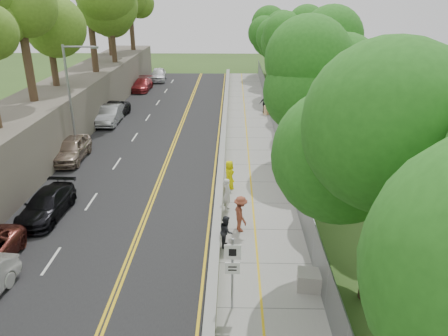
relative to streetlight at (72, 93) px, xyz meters
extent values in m
plane|color=#33511E|center=(10.46, -14.00, -4.64)|extent=(140.00, 140.00, 0.00)
cube|color=black|center=(5.06, 1.00, -4.62)|extent=(11.20, 66.00, 0.04)
cube|color=gray|center=(13.01, 1.00, -4.61)|extent=(4.20, 66.00, 0.05)
cube|color=#A5C718|center=(10.71, 1.00, -4.34)|extent=(0.42, 66.00, 0.60)
cube|color=#595147|center=(-3.04, 1.00, -2.64)|extent=(5.00, 66.00, 4.00)
cube|color=slate|center=(15.11, 1.00, -3.64)|extent=(0.04, 66.00, 2.00)
cylinder|color=gray|center=(-0.24, 0.00, -0.64)|extent=(0.18, 0.18, 8.00)
cylinder|color=gray|center=(0.87, 0.00, 3.21)|extent=(2.30, 0.13, 0.13)
cube|color=gray|center=(1.95, 0.00, 3.16)|extent=(0.50, 0.22, 0.14)
cylinder|color=gray|center=(11.51, -17.00, -3.04)|extent=(0.09, 0.09, 3.10)
cube|color=white|center=(11.51, -17.03, -2.04)|extent=(0.62, 0.04, 0.62)
cube|color=white|center=(11.51, -17.03, -2.74)|extent=(0.56, 0.04, 0.50)
cylinder|color=orange|center=(14.76, 11.31, -4.15)|extent=(0.54, 0.54, 0.89)
cube|color=gray|center=(14.76, -15.72, -4.21)|extent=(1.25, 1.00, 0.76)
imported|color=black|center=(1.46, -9.78, -3.91)|extent=(2.11, 4.80, 1.37)
imported|color=gray|center=(-0.14, -1.36, -3.76)|extent=(2.11, 4.96, 1.67)
imported|color=#A3A6A9|center=(0.17, 8.01, -3.78)|extent=(1.86, 5.03, 1.65)
imported|color=black|center=(-0.14, 9.77, -3.85)|extent=(2.79, 5.51, 1.49)
imported|color=maroon|center=(0.37, 22.14, -3.88)|extent=(2.13, 4.99, 1.44)
imported|color=white|center=(1.36, 28.40, -3.77)|extent=(2.41, 5.06, 1.67)
imported|color=#E8E101|center=(11.28, -6.04, -3.68)|extent=(0.89, 1.05, 1.83)
imported|color=silver|center=(11.21, -8.92, -3.64)|extent=(0.51, 0.73, 1.91)
imported|color=black|center=(11.21, -12.57, -3.79)|extent=(0.64, 0.80, 1.60)
imported|color=brown|center=(11.91, -11.12, -3.64)|extent=(1.07, 1.39, 1.90)
imported|color=black|center=(14.66, 11.95, -3.67)|extent=(1.11, 0.52, 1.85)
camera|label=1|loc=(11.49, -30.59, 6.84)|focal=35.00mm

